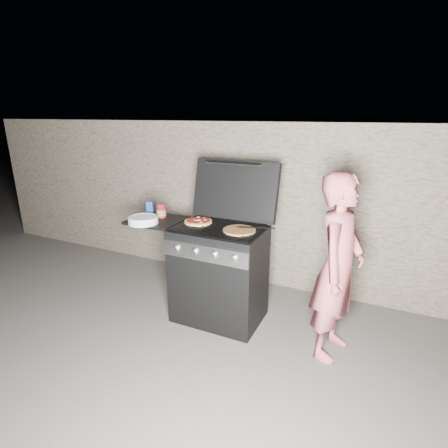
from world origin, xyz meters
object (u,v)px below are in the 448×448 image
at_px(gas_grill, 196,269).
at_px(sauce_jar, 161,210).
at_px(pizza_topped, 198,221).
at_px(person, 338,268).

distance_m(gas_grill, sauce_jar, 0.67).
bearing_deg(pizza_topped, gas_grill, -102.87).
xyz_separation_m(gas_grill, pizza_topped, (0.01, 0.05, 0.47)).
height_order(gas_grill, person, person).
distance_m(pizza_topped, person, 1.30).
distance_m(gas_grill, person, 1.33).
bearing_deg(person, sauce_jar, 95.62).
bearing_deg(pizza_topped, sauce_jar, 176.86).
height_order(gas_grill, pizza_topped, pizza_topped).
height_order(pizza_topped, person, person).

